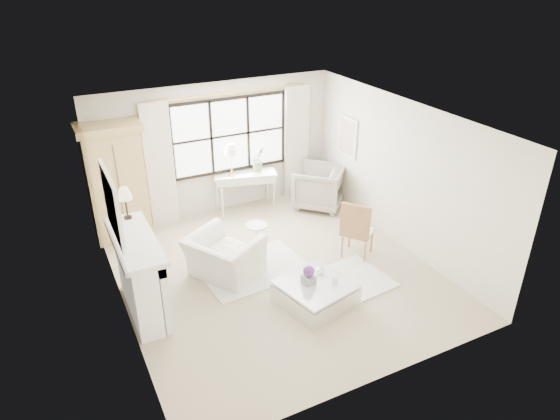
{
  "coord_description": "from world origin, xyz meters",
  "views": [
    {
      "loc": [
        -3.14,
        -6.39,
        4.82
      ],
      "look_at": [
        0.17,
        0.2,
        1.07
      ],
      "focal_mm": 32.0,
      "sensor_mm": 36.0,
      "label": 1
    }
  ],
  "objects_px": {
    "armoire": "(116,181)",
    "club_armchair": "(224,257)",
    "coffee_table": "(315,293)",
    "console_table": "(246,191)"
  },
  "relations": [
    {
      "from": "coffee_table",
      "to": "armoire",
      "type": "bearing_deg",
      "value": 109.33
    },
    {
      "from": "armoire",
      "to": "console_table",
      "type": "relative_size",
      "value": 1.63
    },
    {
      "from": "armoire",
      "to": "console_table",
      "type": "xyz_separation_m",
      "value": [
        2.59,
        0.04,
        -0.74
      ]
    },
    {
      "from": "armoire",
      "to": "club_armchair",
      "type": "relative_size",
      "value": 2.0
    },
    {
      "from": "club_armchair",
      "to": "coffee_table",
      "type": "relative_size",
      "value": 0.93
    },
    {
      "from": "armoire",
      "to": "club_armchair",
      "type": "height_order",
      "value": "armoire"
    },
    {
      "from": "club_armchair",
      "to": "coffee_table",
      "type": "xyz_separation_m",
      "value": [
        0.97,
        -1.35,
        -0.18
      ]
    },
    {
      "from": "console_table",
      "to": "coffee_table",
      "type": "relative_size",
      "value": 1.14
    },
    {
      "from": "armoire",
      "to": "club_armchair",
      "type": "xyz_separation_m",
      "value": [
        1.26,
        -2.15,
        -0.78
      ]
    },
    {
      "from": "console_table",
      "to": "coffee_table",
      "type": "xyz_separation_m",
      "value": [
        -0.36,
        -3.55,
        -0.22
      ]
    }
  ]
}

